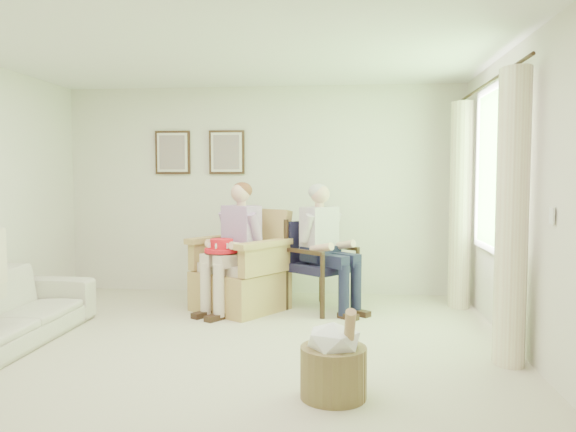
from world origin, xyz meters
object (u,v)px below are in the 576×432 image
(wood_armchair, at_px, (322,261))
(red_hat, at_px, (222,247))
(wicker_armchair, at_px, (241,278))
(hatbox, at_px, (334,360))
(person_dark, at_px, (322,238))
(person_wicker, at_px, (238,238))

(wood_armchair, relative_size, red_hat, 2.70)
(wicker_armchair, distance_m, wood_armchair, 0.93)
(wicker_armchair, xyz_separation_m, hatbox, (1.08, -2.42, -0.10))
(wicker_armchair, height_order, wood_armchair, wicker_armchair)
(wood_armchair, xyz_separation_m, hatbox, (0.18, -2.57, -0.28))
(wood_armchair, height_order, hatbox, wood_armchair)
(red_hat, relative_size, hatbox, 0.56)
(hatbox, bearing_deg, person_dark, 94.33)
(wicker_armchair, bearing_deg, wood_armchair, 42.82)
(person_wicker, bearing_deg, wicker_armchair, 123.53)
(person_dark, xyz_separation_m, red_hat, (-1.04, -0.29, -0.07))
(red_hat, height_order, hatbox, red_hat)
(hatbox, bearing_deg, wood_armchair, 94.06)
(person_dark, relative_size, hatbox, 2.10)
(wicker_armchair, relative_size, person_wicker, 0.80)
(person_wicker, xyz_separation_m, hatbox, (1.08, -2.27, -0.56))
(person_dark, distance_m, red_hat, 1.09)
(wood_armchair, bearing_deg, person_dark, -140.15)
(wicker_armchair, xyz_separation_m, person_wicker, (-0.00, -0.15, 0.46))
(wicker_armchair, bearing_deg, red_hat, -81.64)
(person_wicker, height_order, hatbox, person_wicker)
(wood_armchair, height_order, person_wicker, person_wicker)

